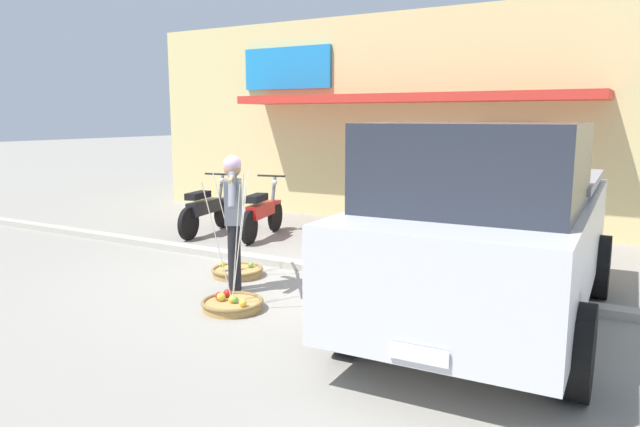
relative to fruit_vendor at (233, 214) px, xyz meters
name	(u,v)px	position (x,y,z in m)	size (l,w,h in m)	color
ground_plane	(278,281)	(0.21, 0.64, -0.98)	(90.00, 90.00, 0.00)	gray
sidewalk_curb	(306,266)	(0.21, 1.34, -0.93)	(20.00, 0.24, 0.10)	#AEA89C
fruit_vendor	(233,214)	(0.00, 0.00, 0.00)	(0.87, 1.18, 1.70)	black
fruit_basket_left_side	(232,303)	(0.41, -0.58, -0.90)	(0.70, 0.70, 1.45)	#B2894C
fruit_basket_right_side	(237,271)	(-0.42, 0.58, -0.90)	(0.70, 0.70, 1.45)	#B2894C
motorcycle_nearest_shop	(206,210)	(-2.75, 2.62, -0.52)	(0.56, 1.80, 1.09)	black
motorcycle_second_in_row	(262,213)	(-1.64, 2.86, -0.52)	(0.63, 1.79, 1.09)	black
parked_truck	(491,228)	(3.02, 0.38, 0.06)	(2.30, 4.77, 2.10)	silver
storefront_building	(451,119)	(0.11, 8.03, 1.13)	(13.00, 6.00, 4.20)	#DBC684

